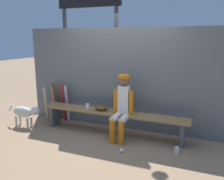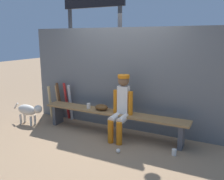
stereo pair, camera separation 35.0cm
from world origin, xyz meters
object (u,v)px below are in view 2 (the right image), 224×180
Objects in this scene: bat_aluminum_red at (67,101)px; player_seated at (121,105)px; bat_wood_tan at (58,102)px; cup_on_ground at (174,152)px; bat_aluminum_silver at (70,103)px; scoreboard at (95,8)px; baseball_glove at (102,107)px; bat_wood_dark at (59,101)px; cup_on_bench at (89,106)px; baseball at (118,151)px; bat_wood_natural at (50,102)px; dugout_bench at (112,116)px; dog at (29,110)px.

player_seated is at bearing -14.77° from bat_aluminum_red.
cup_on_ground is (3.00, -0.68, -0.36)m from bat_wood_tan.
bat_aluminum_silver is 0.23× the size of scoreboard.
baseball_glove is 1.37m from bat_wood_dark.
player_seated is 11.44× the size of cup_on_bench.
bat_aluminum_red reaches higher than bat_aluminum_silver.
bat_aluminum_red is 2.15m from baseball.
cup_on_bench is at bearing 173.29° from player_seated.
player_seated is at bearing -9.74° from bat_wood_natural.
bat_wood_dark is at bearing 10.07° from bat_wood_natural.
scoreboard is (-1.44, 1.75, 2.60)m from baseball.
bat_wood_natural is at bearing -136.60° from scoreboard.
bat_wood_tan is (-0.38, 0.01, -0.02)m from bat_aluminum_silver.
baseball_glove is 0.31× the size of bat_wood_dark.
bat_aluminum_silver reaches higher than cup_on_ground.
bat_aluminum_red is 0.90m from cup_on_bench.
cup_on_bench is at bearing -17.38° from bat_wood_tan.
cup_on_bench is (-1.02, 0.68, 0.50)m from baseball.
baseball is at bearing -69.67° from player_seated.
player_seated is 1.88m from bat_wood_dark.
baseball_glove is 0.35× the size of bat_wood_natural.
baseball_glove reaches higher than dugout_bench.
scoreboard reaches higher than cup_on_bench.
cup_on_ground is 3.31m from dog.
scoreboard reaches higher than bat_wood_natural.
cup_on_bench is (-1.90, 0.33, 0.48)m from cup_on_ground.
player_seated is 11.44× the size of cup_on_ground.
bat_wood_natural reaches higher than dog.
bat_aluminum_red reaches higher than baseball_glove.
bat_wood_natural is (-0.56, -0.07, -0.03)m from bat_aluminum_silver.
bat_aluminum_red is 1.10× the size of dog.
scoreboard is at bearing 124.78° from baseball_glove.
baseball_glove reaches higher than cup_on_bench.
scoreboard reaches higher than dog.
player_seated is at bearing -43.57° from scoreboard.
cup_on_ground is (1.59, -0.35, -0.49)m from baseball_glove.
scoreboard reaches higher than player_seated.
dugout_bench is 0.57m from cup_on_bench.
scoreboard is 4.53× the size of dog.
bat_wood_dark is at bearing 167.65° from baseball_glove.
bat_wood_tan reaches higher than baseball.
bat_wood_natural reaches higher than dugout_bench.
baseball_glove is 3.78× the size of baseball.
baseball_glove is 1.45m from bat_wood_tan.
dog is at bearing -130.48° from bat_aluminum_red.
bat_aluminum_red is at bearing 166.93° from dugout_bench.
bat_wood_tan is 0.98× the size of dog.
bat_aluminum_red reaches higher than bat_wood_tan.
bat_aluminum_red is at bearing 158.00° from cup_on_bench.
cup_on_bench is (1.10, -0.34, 0.13)m from bat_wood_tan.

